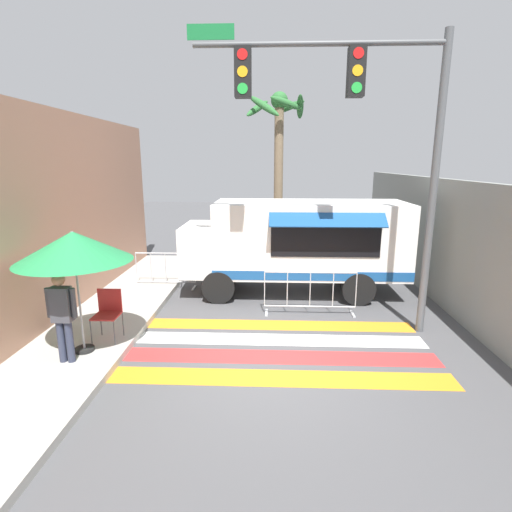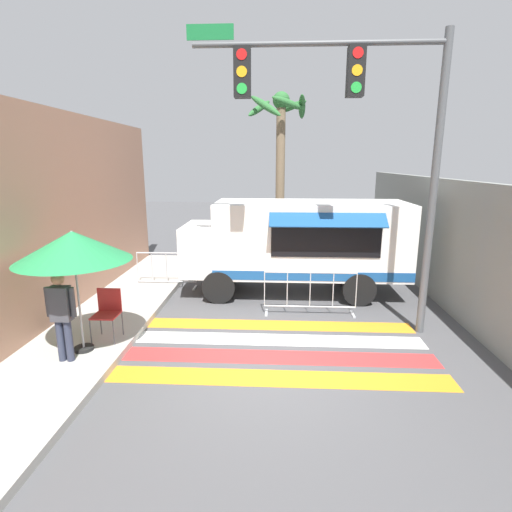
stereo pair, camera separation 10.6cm
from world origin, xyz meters
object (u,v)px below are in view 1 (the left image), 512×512
at_px(traffic_signal_pole, 356,117).
at_px(barricade_front, 310,293).
at_px(food_truck, 293,241).
at_px(barricade_side, 166,271).
at_px(folding_chair, 108,309).
at_px(palm_tree, 278,144).
at_px(vendor_person, 62,313).
at_px(patio_umbrella, 74,247).

bearing_deg(traffic_signal_pole, barricade_front, 127.22).
distance_m(food_truck, barricade_side, 3.78).
xyz_separation_m(folding_chair, barricade_side, (0.16, 3.71, -0.23)).
distance_m(barricade_side, palm_tree, 6.26).
distance_m(traffic_signal_pole, palm_tree, 6.78).
height_order(barricade_front, barricade_side, same).
relative_size(traffic_signal_pole, barricade_front, 2.77).
relative_size(barricade_front, barricade_side, 1.27).
bearing_deg(vendor_person, folding_chair, 72.54).
relative_size(food_truck, palm_tree, 1.00).
height_order(barricade_side, palm_tree, palm_tree).
xyz_separation_m(barricade_front, barricade_side, (-4.01, 1.87, -0.01)).
bearing_deg(folding_chair, vendor_person, -111.25).
bearing_deg(barricade_front, traffic_signal_pole, -52.78).
distance_m(traffic_signal_pole, barricade_side, 6.74).
height_order(food_truck, vendor_person, food_truck).
xyz_separation_m(patio_umbrella, barricade_side, (0.42, 4.30, -1.62)).
height_order(food_truck, patio_umbrella, food_truck).
xyz_separation_m(folding_chair, barricade_front, (4.17, 1.85, -0.22)).
relative_size(vendor_person, palm_tree, 0.27).
bearing_deg(food_truck, barricade_side, 175.87).
height_order(traffic_signal_pole, palm_tree, traffic_signal_pole).
xyz_separation_m(food_truck, folding_chair, (-3.81, -3.45, -0.75)).
relative_size(food_truck, folding_chair, 6.04).
bearing_deg(traffic_signal_pole, palm_tree, 102.24).
relative_size(vendor_person, barricade_side, 0.93).
xyz_separation_m(food_truck, patio_umbrella, (-4.07, -4.03, 0.65)).
bearing_deg(food_truck, palm_tree, 95.21).
relative_size(vendor_person, barricade_front, 0.73).
height_order(food_truck, folding_chair, food_truck).
bearing_deg(traffic_signal_pole, food_truck, 112.84).
bearing_deg(palm_tree, traffic_signal_pole, -77.76).
xyz_separation_m(barricade_side, palm_tree, (3.27, 3.83, 3.71)).
bearing_deg(folding_chair, barricade_front, 23.19).
bearing_deg(barricade_front, palm_tree, 97.38).
distance_m(folding_chair, palm_tree, 8.99).
bearing_deg(patio_umbrella, palm_tree, 65.57).
xyz_separation_m(traffic_signal_pole, folding_chair, (-4.87, -0.93, -3.70)).
relative_size(food_truck, traffic_signal_pole, 0.98).
relative_size(patio_umbrella, vendor_person, 1.40).
height_order(food_truck, palm_tree, palm_tree).
distance_m(food_truck, vendor_person, 6.12).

